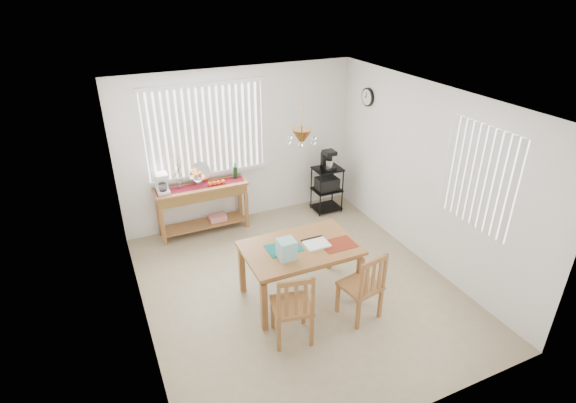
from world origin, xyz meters
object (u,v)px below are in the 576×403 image
cart_items (328,160)px  chair_right (363,286)px  sideboard (203,197)px  dining_table (300,252)px  chair_left (293,307)px  wire_cart (327,185)px

cart_items → chair_right: bearing=-110.2°
sideboard → dining_table: size_ratio=1.02×
chair_right → chair_left: bearing=-179.9°
wire_cart → cart_items: (-0.00, 0.01, 0.48)m
wire_cart → cart_items: cart_items is taller
wire_cart → cart_items: size_ratio=2.43×
cart_items → dining_table: cart_items is taller
chair_left → wire_cart: bearing=54.2°
sideboard → chair_left: bearing=-84.8°
wire_cart → sideboard: bearing=175.1°
cart_items → chair_left: 3.36m
dining_table → chair_right: 0.89m
sideboard → wire_cart: 2.21m
cart_items → dining_table: 2.53m
wire_cart → dining_table: size_ratio=0.57×
sideboard → chair_left: size_ratio=1.53×
cart_items → chair_left: size_ratio=0.35×
sideboard → wire_cart: (2.20, -0.19, -0.13)m
sideboard → wire_cart: size_ratio=1.80×
dining_table → chair_right: size_ratio=1.54×
dining_table → chair_left: 0.84m
cart_items → chair_right: size_ratio=0.36×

